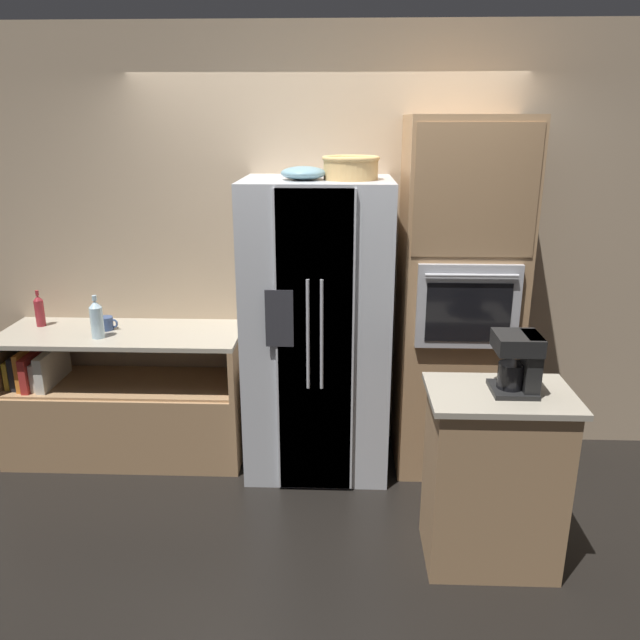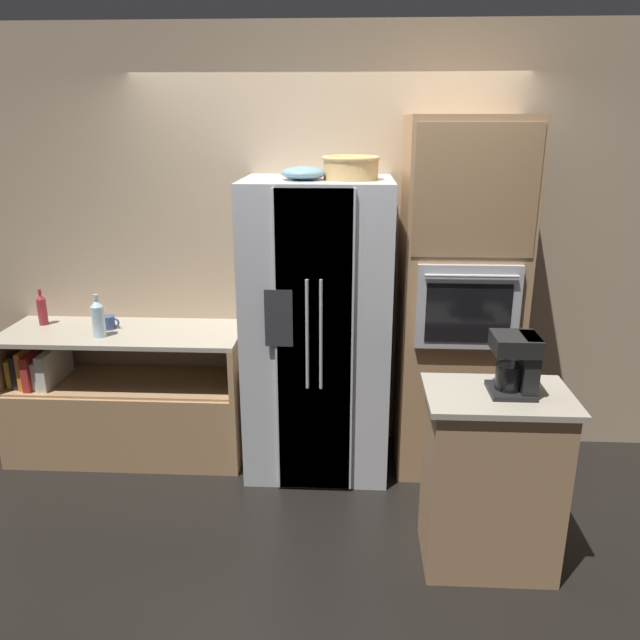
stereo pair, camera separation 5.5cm
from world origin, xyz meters
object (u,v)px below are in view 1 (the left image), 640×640
fruit_bowl (303,173)px  mug (106,323)px  wall_oven (458,301)px  bottle_short (97,319)px  wicker_basket (351,167)px  coffee_maker (520,361)px  refrigerator (317,330)px  bottle_tall (39,310)px

fruit_bowl → mug: fruit_bowl is taller
wall_oven → bottle_short: wall_oven is taller
wicker_basket → coffee_maker: size_ratio=1.13×
refrigerator → bottle_tall: refrigerator is taller
mug → bottle_short: bearing=-88.6°
coffee_maker → wicker_basket: bearing=131.9°
wall_oven → wicker_basket: size_ratio=6.70×
refrigerator → bottle_tall: size_ratio=7.61×
mug → coffee_maker: (2.41, -1.05, 0.18)m
refrigerator → fruit_bowl: (-0.08, -0.07, 0.98)m
refrigerator → fruit_bowl: 0.99m
bottle_tall → mug: bearing=-8.0°
refrigerator → wall_oven: bearing=3.7°
wicker_basket → bottle_tall: (-2.07, 0.21, -0.96)m
wall_oven → coffee_maker: bearing=-82.9°
fruit_bowl → bottle_tall: (-1.80, 0.24, -0.93)m
wall_oven → mug: size_ratio=17.46×
refrigerator → bottle_short: bearing=-178.1°
fruit_bowl → bottle_tall: bearing=172.3°
bottle_short → coffee_maker: size_ratio=0.94×
wall_oven → fruit_bowl: (-0.96, -0.12, 0.80)m
coffee_maker → bottle_tall: bearing=158.8°
wall_oven → refrigerator: bearing=-176.3°
wall_oven → bottle_tall: size_ratio=9.07×
bottle_tall → coffee_maker: (2.89, -1.12, 0.12)m
fruit_bowl → bottle_tall: 2.04m
bottle_tall → mug: bottle_tall is taller
refrigerator → wicker_basket: bearing=-10.8°
wall_oven → wicker_basket: (-0.69, -0.09, 0.83)m
mug → wall_oven: bearing=-1.3°
bottle_short → coffee_maker: coffee_maker is taller
refrigerator → mug: 1.41m
coffee_maker → refrigerator: bearing=137.0°
bottle_tall → coffee_maker: size_ratio=0.84×
bottle_short → coffee_maker: 2.57m
refrigerator → coffee_maker: size_ratio=6.36×
wall_oven → coffee_maker: 1.01m
wall_oven → wicker_basket: 1.08m
fruit_bowl → mug: (-1.33, 0.18, -0.99)m
refrigerator → bottle_short: refrigerator is taller
wicker_basket → bottle_short: wicker_basket is taller
fruit_bowl → bottle_short: fruit_bowl is taller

